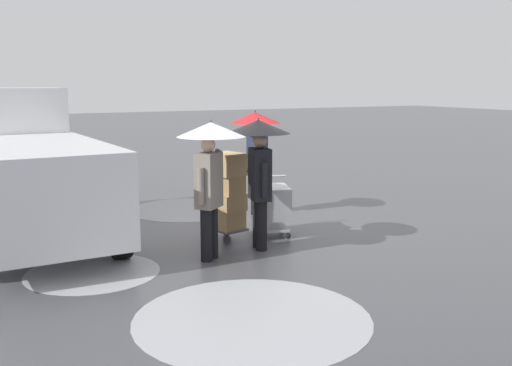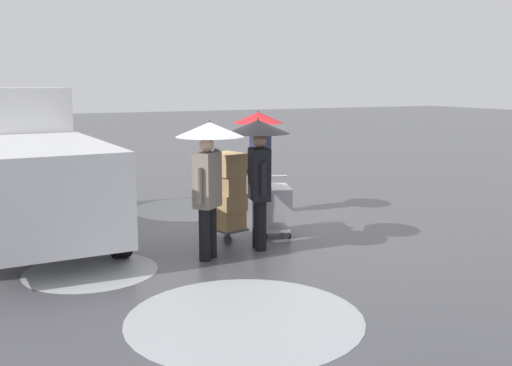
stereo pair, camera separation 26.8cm
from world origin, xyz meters
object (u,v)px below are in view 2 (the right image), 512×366
at_px(pedestrian_pink_side, 259,138).
at_px(pedestrian_white_side, 209,157).
at_px(cargo_van_parked_right, 32,171).
at_px(pedestrian_black_side, 259,153).
at_px(hand_dolly_boxes, 227,192).
at_px(shopping_cart_vendor, 275,204).

height_order(pedestrian_pink_side, pedestrian_white_side, same).
height_order(cargo_van_parked_right, pedestrian_black_side, cargo_van_parked_right).
bearing_deg(pedestrian_white_side, pedestrian_pink_side, -129.99).
bearing_deg(pedestrian_white_side, pedestrian_black_side, -168.62).
relative_size(cargo_van_parked_right, hand_dolly_boxes, 3.55).
height_order(cargo_van_parked_right, pedestrian_white_side, cargo_van_parked_right).
relative_size(shopping_cart_vendor, pedestrian_pink_side, 0.47).
relative_size(cargo_van_parked_right, pedestrian_white_side, 2.52).
bearing_deg(shopping_cart_vendor, hand_dolly_boxes, -0.04).
relative_size(cargo_van_parked_right, pedestrian_black_side, 2.52).
distance_m(hand_dolly_boxes, pedestrian_pink_side, 2.31).
distance_m(hand_dolly_boxes, pedestrian_white_side, 1.28).
bearing_deg(pedestrian_black_side, pedestrian_pink_side, -116.58).
bearing_deg(pedestrian_black_side, cargo_van_parked_right, -35.49).
distance_m(shopping_cart_vendor, hand_dolly_boxes, 0.97).
distance_m(shopping_cart_vendor, pedestrian_black_side, 1.36).
bearing_deg(hand_dolly_boxes, shopping_cart_vendor, 179.96).
relative_size(hand_dolly_boxes, pedestrian_pink_side, 0.71).
distance_m(cargo_van_parked_right, shopping_cart_vendor, 4.26).
bearing_deg(pedestrian_white_side, hand_dolly_boxes, -128.15).
bearing_deg(pedestrian_pink_side, shopping_cart_vendor, 72.75).
xyz_separation_m(cargo_van_parked_right, hand_dolly_boxes, (-2.95, 1.67, -0.32)).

